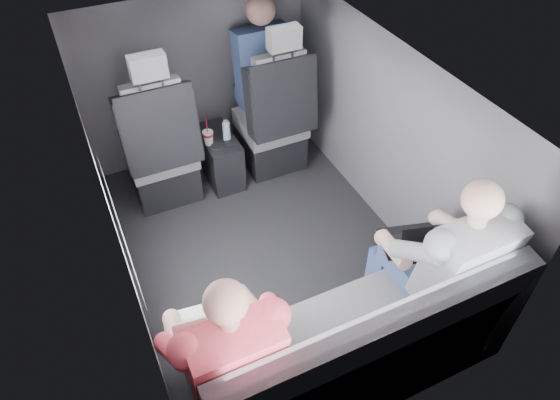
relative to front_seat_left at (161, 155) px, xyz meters
name	(u,v)px	position (x,y,z in m)	size (l,w,h in m)	color
floor	(266,250)	(0.45, -0.84, -0.40)	(2.60, 2.60, 0.00)	black
ceiling	(261,76)	(0.45, -0.84, 0.95)	(2.60, 2.60, 0.00)	#B2B2AD
panel_left	(114,222)	(-0.45, -0.84, 0.27)	(0.02, 2.60, 1.35)	#56565B
panel_right	(388,139)	(1.35, -0.84, 0.27)	(0.02, 2.60, 1.35)	#56565B
panel_front	(196,79)	(0.45, 0.46, 0.27)	(1.80, 0.02, 1.35)	#56565B
panel_back	(385,352)	(0.45, -2.14, 0.27)	(1.80, 0.02, 1.35)	#56565B
side_window	(120,228)	(-0.43, -1.14, 0.50)	(0.02, 0.75, 0.42)	white
seatbelt	(283,90)	(0.90, -0.17, 0.40)	(0.05, 0.01, 0.65)	black
front_seat_left	(161,155)	(0.00, 0.00, 0.00)	(0.52, 0.58, 1.26)	black
front_seat_right	(274,125)	(0.90, 0.00, 0.00)	(0.52, 0.58, 1.26)	black
center_console	(220,157)	(0.45, 0.04, -0.20)	(0.24, 0.48, 0.41)	black
rear_bench	(349,352)	(0.45, -1.90, -0.09)	(1.60, 0.57, 0.92)	#5B5B5F
soda_cup	(208,137)	(0.36, -0.02, 0.06)	(0.08, 0.08, 0.24)	white
water_bottle	(226,131)	(0.50, -0.02, 0.08)	(0.06, 0.06, 0.17)	#ACCCEA
laptop_white	(206,328)	(-0.21, -1.67, 0.23)	(0.34, 0.32, 0.23)	white
laptop_black	(417,242)	(1.00, -1.64, 0.23)	(0.38, 0.37, 0.23)	black
passenger_rear_left	(226,350)	(-0.16, -1.81, 0.22)	(0.49, 0.61, 1.21)	#2E2E32
passenger_rear_right	(441,260)	(1.03, -1.81, 0.24)	(0.52, 0.63, 1.25)	navy
passenger_front_right	(262,68)	(0.93, 0.26, 0.36)	(0.42, 0.42, 0.89)	navy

